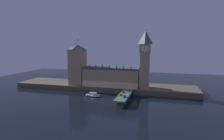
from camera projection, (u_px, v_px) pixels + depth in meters
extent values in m
plane|color=black|center=(92.00, 97.00, 195.19)|extent=(400.00, 400.00, 0.00)
cube|color=brown|center=(104.00, 86.00, 232.14)|extent=(220.00, 42.00, 5.85)
cube|color=tan|center=(111.00, 78.00, 219.15)|extent=(64.76, 19.97, 19.86)
cube|color=beige|center=(109.00, 85.00, 210.30)|extent=(64.76, 0.20, 7.15)
cube|color=#42474C|center=(111.00, 68.00, 217.72)|extent=(64.76, 18.37, 2.40)
cone|color=#42474C|center=(89.00, 66.00, 215.45)|extent=(2.40, 2.40, 4.37)
cone|color=#42474C|center=(96.00, 66.00, 213.35)|extent=(2.40, 2.40, 4.37)
cone|color=#42474C|center=(102.00, 66.00, 211.25)|extent=(2.40, 2.40, 4.37)
cone|color=#42474C|center=(109.00, 66.00, 209.16)|extent=(2.40, 2.40, 4.37)
cone|color=#42474C|center=(116.00, 66.00, 207.06)|extent=(2.40, 2.40, 4.37)
cone|color=#42474C|center=(123.00, 67.00, 204.96)|extent=(2.40, 2.40, 4.37)
cone|color=#42474C|center=(131.00, 67.00, 202.86)|extent=(2.40, 2.40, 4.37)
cube|color=tan|center=(145.00, 71.00, 203.77)|extent=(9.63, 9.63, 39.81)
cube|color=tan|center=(145.00, 48.00, 200.62)|extent=(11.36, 11.36, 9.15)
cylinder|color=beige|center=(145.00, 48.00, 195.06)|extent=(6.51, 0.25, 6.51)
cylinder|color=beige|center=(146.00, 48.00, 206.17)|extent=(6.51, 0.25, 6.51)
cylinder|color=beige|center=(151.00, 48.00, 199.11)|extent=(0.25, 6.51, 6.51)
cylinder|color=beige|center=(140.00, 48.00, 202.12)|extent=(0.25, 6.51, 6.51)
cube|color=black|center=(145.00, 48.00, 194.82)|extent=(0.36, 0.10, 4.88)
pyramid|color=#42474C|center=(146.00, 37.00, 199.09)|extent=(11.36, 11.36, 14.45)
sphere|color=gold|center=(146.00, 30.00, 198.06)|extent=(1.60, 1.60, 1.60)
cube|color=tan|center=(78.00, 67.00, 228.44)|extent=(17.29, 17.29, 42.82)
pyramid|color=#42474C|center=(77.00, 47.00, 225.29)|extent=(17.63, 17.63, 5.95)
cylinder|color=#99999E|center=(77.00, 42.00, 224.52)|extent=(0.24, 0.24, 6.00)
cube|color=red|center=(78.00, 40.00, 223.97)|extent=(2.00, 0.08, 1.20)
cube|color=#4C7560|center=(124.00, 95.00, 180.60)|extent=(10.40, 46.00, 1.40)
cube|color=brown|center=(122.00, 102.00, 170.00)|extent=(8.84, 3.20, 4.90)
cube|color=brown|center=(124.00, 98.00, 181.00)|extent=(8.84, 3.20, 4.90)
cube|color=brown|center=(127.00, 95.00, 192.01)|extent=(8.84, 3.20, 4.90)
cube|color=red|center=(123.00, 92.00, 187.38)|extent=(1.93, 4.45, 0.78)
cube|color=black|center=(123.00, 92.00, 187.30)|extent=(1.58, 2.00, 0.45)
cylinder|color=black|center=(123.00, 92.00, 188.97)|extent=(0.22, 0.64, 0.64)
cylinder|color=black|center=(125.00, 92.00, 188.49)|extent=(0.22, 0.64, 0.64)
cylinder|color=black|center=(122.00, 93.00, 186.33)|extent=(0.22, 0.64, 0.64)
cylinder|color=black|center=(124.00, 93.00, 185.85)|extent=(0.22, 0.64, 0.64)
cube|color=red|center=(121.00, 95.00, 176.37)|extent=(1.71, 3.90, 0.89)
cube|color=black|center=(121.00, 94.00, 176.28)|extent=(1.40, 1.75, 0.45)
cylinder|color=black|center=(120.00, 95.00, 177.77)|extent=(0.22, 0.64, 0.64)
cylinder|color=black|center=(122.00, 95.00, 177.35)|extent=(0.22, 0.64, 0.64)
cylinder|color=black|center=(120.00, 96.00, 175.46)|extent=(0.22, 0.64, 0.64)
cylinder|color=black|center=(121.00, 96.00, 175.04)|extent=(0.22, 0.64, 0.64)
cube|color=navy|center=(125.00, 97.00, 170.55)|extent=(1.73, 4.36, 0.91)
cube|color=black|center=(125.00, 96.00, 170.47)|extent=(1.42, 1.96, 0.45)
cylinder|color=black|center=(125.00, 97.00, 169.09)|extent=(0.22, 0.64, 0.64)
cylinder|color=black|center=(124.00, 97.00, 169.51)|extent=(0.22, 0.64, 0.64)
cylinder|color=black|center=(126.00, 97.00, 171.68)|extent=(0.22, 0.64, 0.64)
cylinder|color=black|center=(124.00, 97.00, 172.10)|extent=(0.22, 0.64, 0.64)
cylinder|color=black|center=(118.00, 96.00, 173.15)|extent=(0.28, 0.28, 0.84)
cylinder|color=#47384C|center=(118.00, 95.00, 173.05)|extent=(0.38, 0.38, 0.70)
sphere|color=tan|center=(118.00, 95.00, 172.99)|extent=(0.23, 0.23, 0.23)
cylinder|color=black|center=(129.00, 94.00, 180.30)|extent=(0.28, 0.28, 0.84)
cylinder|color=maroon|center=(129.00, 93.00, 180.20)|extent=(0.38, 0.38, 0.70)
sphere|color=tan|center=(129.00, 93.00, 180.14)|extent=(0.23, 0.23, 0.23)
cylinder|color=#2D3333|center=(116.00, 98.00, 167.67)|extent=(0.56, 0.56, 0.50)
cylinder|color=#2D3333|center=(116.00, 95.00, 167.32)|extent=(0.18, 0.18, 5.06)
sphere|color=#F9E5A3|center=(116.00, 92.00, 166.92)|extent=(0.60, 0.60, 0.60)
sphere|color=#F9E5A3|center=(115.00, 92.00, 167.08)|extent=(0.44, 0.44, 0.44)
sphere|color=#F9E5A3|center=(116.00, 92.00, 166.85)|extent=(0.44, 0.44, 0.44)
cylinder|color=#2D3333|center=(129.00, 95.00, 179.19)|extent=(0.56, 0.56, 0.50)
cylinder|color=#2D3333|center=(129.00, 91.00, 178.78)|extent=(0.18, 0.18, 5.73)
sphere|color=#F9E5A3|center=(129.00, 88.00, 178.34)|extent=(0.60, 0.60, 0.60)
sphere|color=#F9E5A3|center=(129.00, 88.00, 178.51)|extent=(0.44, 0.44, 0.44)
sphere|color=#F9E5A3|center=(130.00, 88.00, 178.27)|extent=(0.44, 0.44, 0.44)
cylinder|color=#2D3333|center=(122.00, 90.00, 195.85)|extent=(0.56, 0.56, 0.50)
cylinder|color=#2D3333|center=(122.00, 88.00, 195.46)|extent=(0.18, 0.18, 5.65)
sphere|color=#F9E5A3|center=(122.00, 84.00, 195.02)|extent=(0.60, 0.60, 0.60)
sphere|color=#F9E5A3|center=(122.00, 85.00, 195.18)|extent=(0.44, 0.44, 0.44)
sphere|color=#F9E5A3|center=(123.00, 85.00, 194.95)|extent=(0.44, 0.44, 0.44)
ellipsoid|color=white|center=(93.00, 96.00, 196.02)|extent=(17.26, 6.34, 2.14)
cube|color=tan|center=(93.00, 95.00, 195.89)|extent=(15.16, 5.18, 0.24)
cube|color=silver|center=(93.00, 94.00, 195.74)|extent=(7.84, 3.69, 2.14)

